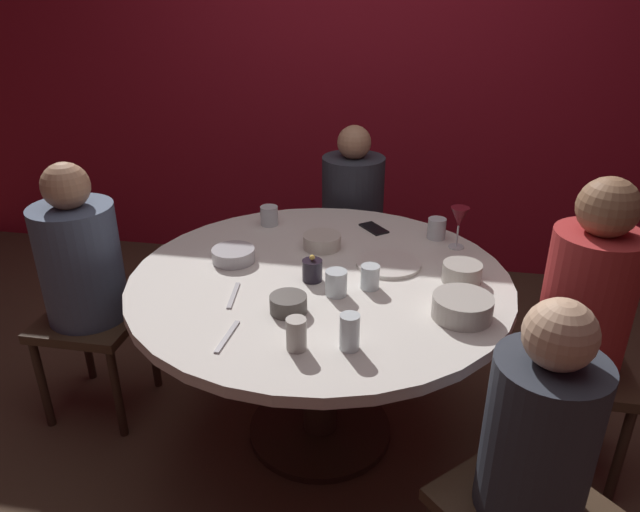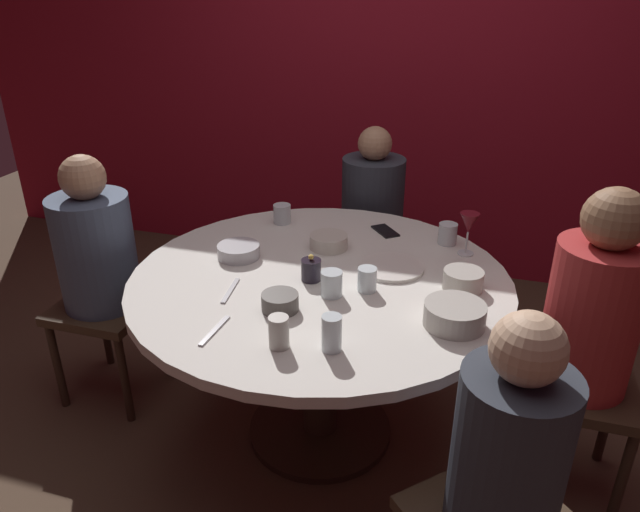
# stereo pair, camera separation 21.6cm
# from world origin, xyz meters

# --- Properties ---
(ground_plane) EXTENTS (8.00, 8.00, 0.00)m
(ground_plane) POSITION_xyz_m (0.00, 0.00, 0.00)
(ground_plane) COLOR #4C3828
(back_wall) EXTENTS (6.00, 0.10, 2.60)m
(back_wall) POSITION_xyz_m (0.00, 1.76, 1.30)
(back_wall) COLOR maroon
(back_wall) RESTS_ON ground
(dining_table) EXTENTS (1.42, 1.42, 0.75)m
(dining_table) POSITION_xyz_m (0.00, 0.00, 0.61)
(dining_table) COLOR silver
(dining_table) RESTS_ON ground
(seated_diner_left) EXTENTS (0.40, 0.40, 1.13)m
(seated_diner_left) POSITION_xyz_m (-0.99, 0.00, 0.70)
(seated_diner_left) COLOR #3F2D1E
(seated_diner_left) RESTS_ON ground
(seated_diner_back) EXTENTS (0.40, 0.40, 1.10)m
(seated_diner_back) POSITION_xyz_m (0.00, 0.94, 0.69)
(seated_diner_back) COLOR #3F2D1E
(seated_diner_back) RESTS_ON ground
(seated_diner_right) EXTENTS (0.40, 0.40, 1.19)m
(seated_diner_right) POSITION_xyz_m (0.95, 0.00, 0.73)
(seated_diner_right) COLOR #3F2D1E
(seated_diner_right) RESTS_ON ground
(seated_diner_front_right) EXTENTS (0.57, 0.57, 1.10)m
(seated_diner_front_right) POSITION_xyz_m (0.69, -0.69, 0.68)
(seated_diner_front_right) COLOR #3F2D1E
(seated_diner_front_right) RESTS_ON ground
(candle_holder) EXTENTS (0.07, 0.07, 0.10)m
(candle_holder) POSITION_xyz_m (-0.02, -0.04, 0.79)
(candle_holder) COLOR black
(candle_holder) RESTS_ON dining_table
(wine_glass) EXTENTS (0.08, 0.08, 0.18)m
(wine_glass) POSITION_xyz_m (0.51, 0.35, 0.88)
(wine_glass) COLOR silver
(wine_glass) RESTS_ON dining_table
(dinner_plate) EXTENTS (0.25, 0.25, 0.01)m
(dinner_plate) POSITION_xyz_m (0.25, 0.13, 0.76)
(dinner_plate) COLOR silver
(dinner_plate) RESTS_ON dining_table
(cell_phone) EXTENTS (0.14, 0.15, 0.01)m
(cell_phone) POSITION_xyz_m (0.15, 0.48, 0.75)
(cell_phone) COLOR black
(cell_phone) RESTS_ON dining_table
(bowl_serving_large) EXTENTS (0.17, 0.17, 0.05)m
(bowl_serving_large) POSITION_xyz_m (-0.36, 0.06, 0.78)
(bowl_serving_large) COLOR #B7B7BC
(bowl_serving_large) RESTS_ON dining_table
(bowl_salad_center) EXTENTS (0.14, 0.14, 0.07)m
(bowl_salad_center) POSITION_xyz_m (0.52, 0.05, 0.79)
(bowl_salad_center) COLOR #B2ADA3
(bowl_salad_center) RESTS_ON dining_table
(bowl_small_white) EXTENTS (0.13, 0.13, 0.06)m
(bowl_small_white) POSITION_xyz_m (-0.06, -0.28, 0.78)
(bowl_small_white) COLOR #4C4742
(bowl_small_white) RESTS_ON dining_table
(bowl_sauce_side) EXTENTS (0.20, 0.20, 0.07)m
(bowl_sauce_side) POSITION_xyz_m (0.51, -0.21, 0.79)
(bowl_sauce_side) COLOR #B2ADA3
(bowl_sauce_side) RESTS_ON dining_table
(bowl_rice_portion) EXTENTS (0.16, 0.16, 0.06)m
(bowl_rice_portion) POSITION_xyz_m (-0.04, 0.25, 0.78)
(bowl_rice_portion) COLOR beige
(bowl_rice_portion) RESTS_ON dining_table
(cup_near_candle) EXTENTS (0.08, 0.08, 0.09)m
(cup_near_candle) POSITION_xyz_m (0.08, -0.13, 0.80)
(cup_near_candle) COLOR silver
(cup_near_candle) RESTS_ON dining_table
(cup_by_left_diner) EXTENTS (0.08, 0.08, 0.09)m
(cup_by_left_diner) POSITION_xyz_m (-0.31, 0.45, 0.79)
(cup_by_left_diner) COLOR silver
(cup_by_left_diner) RESTS_ON dining_table
(cup_by_right_diner) EXTENTS (0.06, 0.06, 0.12)m
(cup_by_right_diner) POSITION_xyz_m (0.17, -0.45, 0.81)
(cup_by_right_diner) COLOR silver
(cup_by_right_diner) RESTS_ON dining_table
(cup_center_front) EXTENTS (0.06, 0.06, 0.10)m
(cup_center_front) POSITION_xyz_m (0.02, -0.49, 0.80)
(cup_center_front) COLOR #B2ADA3
(cup_center_front) RESTS_ON dining_table
(cup_far_edge) EXTENTS (0.08, 0.08, 0.09)m
(cup_far_edge) POSITION_xyz_m (0.43, 0.43, 0.79)
(cup_far_edge) COLOR silver
(cup_far_edge) RESTS_ON dining_table
(cup_beside_wine) EXTENTS (0.07, 0.07, 0.09)m
(cup_beside_wine) POSITION_xyz_m (0.19, -0.06, 0.79)
(cup_beside_wine) COLOR silver
(cup_beside_wine) RESTS_ON dining_table
(fork_near_plate) EXTENTS (0.04, 0.18, 0.01)m
(fork_near_plate) POSITION_xyz_m (-0.27, -0.21, 0.75)
(fork_near_plate) COLOR #B7B7BC
(fork_near_plate) RESTS_ON dining_table
(knife_near_plate) EXTENTS (0.02, 0.18, 0.01)m
(knife_near_plate) POSITION_xyz_m (-0.21, -0.46, 0.75)
(knife_near_plate) COLOR #B7B7BC
(knife_near_plate) RESTS_ON dining_table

